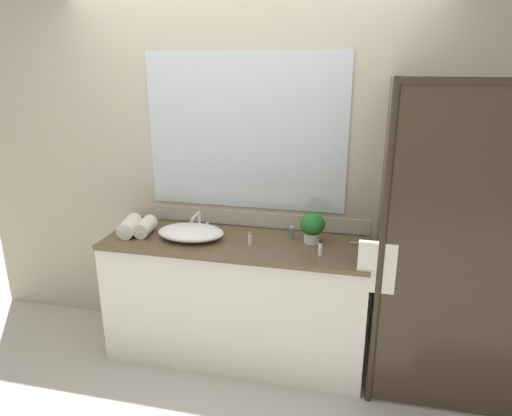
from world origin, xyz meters
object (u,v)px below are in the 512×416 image
object	(u,v)px
potted_plant	(313,226)
amenity_bottle_conditioner	(250,239)
rolled_towel_near_edge	(130,226)
rolled_towel_middle	(145,227)
amenity_bottle_lotion	(292,233)
amenity_bottle_shampoo	(320,248)
faucet	(199,224)
sink_basin	(191,232)

from	to	relation	value
potted_plant	amenity_bottle_conditioner	xyz separation A→B (m)	(-0.40, -0.14, -0.07)
rolled_towel_near_edge	rolled_towel_middle	xyz separation A→B (m)	(0.11, 0.02, -0.00)
amenity_bottle_lotion	amenity_bottle_conditioner	bearing A→B (deg)	-147.55
amenity_bottle_shampoo	faucet	bearing A→B (deg)	164.33
sink_basin	amenity_bottle_shampoo	world-z (taller)	amenity_bottle_shampoo
sink_basin	potted_plant	xyz separation A→B (m)	(0.82, 0.11, 0.07)
amenity_bottle_shampoo	amenity_bottle_lotion	xyz separation A→B (m)	(-0.22, 0.23, -0.00)
amenity_bottle_conditioner	rolled_towel_middle	world-z (taller)	rolled_towel_middle
potted_plant	rolled_towel_middle	distance (m)	1.17
potted_plant	amenity_bottle_lotion	world-z (taller)	potted_plant
potted_plant	amenity_bottle_conditioner	size ratio (longest dim) A/B	2.36
amenity_bottle_shampoo	amenity_bottle_conditioner	xyz separation A→B (m)	(-0.47, 0.06, -0.00)
sink_basin	amenity_bottle_conditioner	distance (m)	0.43
rolled_towel_near_edge	sink_basin	bearing A→B (deg)	2.09
rolled_towel_near_edge	rolled_towel_middle	size ratio (longest dim) A/B	1.22
faucet	amenity_bottle_shampoo	size ratio (longest dim) A/B	1.76
amenity_bottle_conditioner	rolled_towel_near_edge	bearing A→B (deg)	179.33
sink_basin	potted_plant	world-z (taller)	potted_plant
potted_plant	rolled_towel_middle	xyz separation A→B (m)	(-1.16, -0.11, -0.06)
amenity_bottle_shampoo	rolled_towel_middle	xyz separation A→B (m)	(-1.24, 0.09, 0.01)
amenity_bottle_shampoo	rolled_towel_near_edge	bearing A→B (deg)	176.86
sink_basin	amenity_bottle_conditioner	world-z (taller)	amenity_bottle_conditioner
amenity_bottle_shampoo	rolled_towel_near_edge	distance (m)	1.35
amenity_bottle_lotion	rolled_towel_near_edge	distance (m)	1.14
rolled_towel_middle	amenity_bottle_lotion	bearing A→B (deg)	7.51
faucet	amenity_bottle_lotion	xyz separation A→B (m)	(0.68, -0.03, -0.00)
amenity_bottle_conditioner	sink_basin	bearing A→B (deg)	176.41
amenity_bottle_conditioner	amenity_bottle_lotion	world-z (taller)	amenity_bottle_lotion
amenity_bottle_conditioner	amenity_bottle_lotion	bearing A→B (deg)	32.45
amenity_bottle_shampoo	rolled_towel_near_edge	world-z (taller)	rolled_towel_near_edge
amenity_bottle_conditioner	rolled_towel_middle	size ratio (longest dim) A/B	0.42
sink_basin	amenity_bottle_shampoo	xyz separation A→B (m)	(0.90, -0.09, 0.00)
amenity_bottle_lotion	rolled_towel_middle	xyz separation A→B (m)	(-1.02, -0.13, 0.01)
amenity_bottle_lotion	rolled_towel_near_edge	world-z (taller)	rolled_towel_near_edge
sink_basin	faucet	world-z (taller)	faucet
potted_plant	amenity_bottle_shampoo	distance (m)	0.22
sink_basin	rolled_towel_near_edge	bearing A→B (deg)	-177.91
potted_plant	rolled_towel_near_edge	world-z (taller)	potted_plant
faucet	potted_plant	size ratio (longest dim) A/B	0.83
rolled_towel_middle	rolled_towel_near_edge	bearing A→B (deg)	-171.22
potted_plant	rolled_towel_near_edge	size ratio (longest dim) A/B	0.81
potted_plant	amenity_bottle_shampoo	size ratio (longest dim) A/B	2.12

